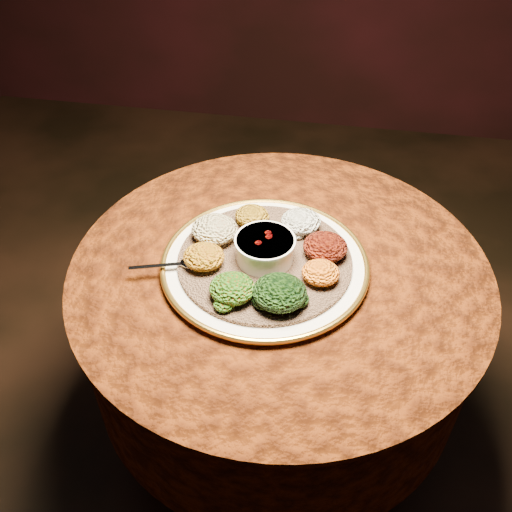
# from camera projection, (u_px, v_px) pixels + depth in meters

# --- Properties ---
(table) EXTENTS (0.96, 0.96, 0.73)m
(table) POSITION_uv_depth(u_px,v_px,m) (278.00, 319.00, 1.42)
(table) COLOR black
(table) RESTS_ON ground
(platter) EXTENTS (0.47, 0.47, 0.02)m
(platter) POSITION_uv_depth(u_px,v_px,m) (265.00, 264.00, 1.28)
(platter) COLOR silver
(platter) RESTS_ON table
(injera) EXTENTS (0.50, 0.50, 0.01)m
(injera) POSITION_uv_depth(u_px,v_px,m) (265.00, 260.00, 1.27)
(injera) COLOR #8A6045
(injera) RESTS_ON platter
(stew_bowl) EXTENTS (0.13, 0.13, 0.06)m
(stew_bowl) POSITION_uv_depth(u_px,v_px,m) (265.00, 248.00, 1.25)
(stew_bowl) COLOR white
(stew_bowl) RESTS_ON injera
(spoon) EXTENTS (0.15, 0.06, 0.01)m
(spoon) POSITION_uv_depth(u_px,v_px,m) (186.00, 263.00, 1.25)
(spoon) COLOR silver
(spoon) RESTS_ON injera
(portion_ayib) EXTENTS (0.09, 0.09, 0.05)m
(portion_ayib) POSITION_uv_depth(u_px,v_px,m) (301.00, 221.00, 1.33)
(portion_ayib) COLOR silver
(portion_ayib) RESTS_ON injera
(portion_kitfo) EXTENTS (0.10, 0.09, 0.05)m
(portion_kitfo) POSITION_uv_depth(u_px,v_px,m) (325.00, 247.00, 1.27)
(portion_kitfo) COLOR black
(portion_kitfo) RESTS_ON injera
(portion_tikil) EXTENTS (0.08, 0.08, 0.04)m
(portion_tikil) POSITION_uv_depth(u_px,v_px,m) (321.00, 273.00, 1.21)
(portion_tikil) COLOR #C07510
(portion_tikil) RESTS_ON injera
(portion_gomen) EXTENTS (0.11, 0.11, 0.05)m
(portion_gomen) POSITION_uv_depth(u_px,v_px,m) (280.00, 292.00, 1.16)
(portion_gomen) COLOR black
(portion_gomen) RESTS_ON injera
(portion_mixveg) EXTENTS (0.10, 0.09, 0.05)m
(portion_mixveg) POSITION_uv_depth(u_px,v_px,m) (232.00, 288.00, 1.17)
(portion_mixveg) COLOR #B1270B
(portion_mixveg) RESTS_ON injera
(portion_kik) EXTENTS (0.09, 0.09, 0.04)m
(portion_kik) POSITION_uv_depth(u_px,v_px,m) (204.00, 257.00, 1.24)
(portion_kik) COLOR #9F560E
(portion_kik) RESTS_ON injera
(portion_timatim) EXTENTS (0.11, 0.10, 0.05)m
(portion_timatim) POSITION_uv_depth(u_px,v_px,m) (215.00, 229.00, 1.31)
(portion_timatim) COLOR maroon
(portion_timatim) RESTS_ON injera
(portion_shiro) EXTENTS (0.08, 0.08, 0.04)m
(portion_shiro) POSITION_uv_depth(u_px,v_px,m) (252.00, 215.00, 1.36)
(portion_shiro) COLOR #8E6311
(portion_shiro) RESTS_ON injera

